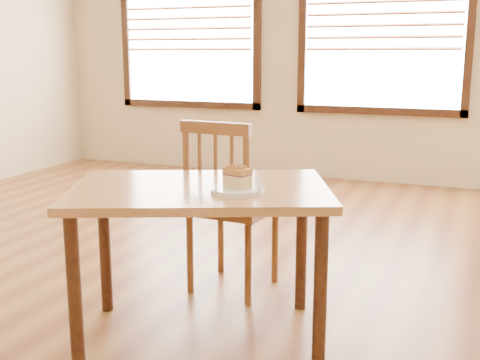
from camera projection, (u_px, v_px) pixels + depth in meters
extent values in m
plane|color=brown|center=(175.00, 336.00, 2.94)|extent=(8.00, 8.00, 0.00)
plane|color=beige|center=(353.00, 38.00, 6.25)|extent=(7.00, 0.00, 7.00)
cube|color=white|center=(189.00, 22.00, 6.89)|extent=(1.60, 0.02, 1.80)
cube|color=#3A1D0F|center=(190.00, 104.00, 7.08)|extent=(1.76, 0.06, 0.08)
cube|color=#3A1D0F|center=(126.00, 23.00, 7.19)|extent=(0.08, 0.06, 1.96)
cube|color=#3A1D0F|center=(257.00, 20.00, 6.57)|extent=(0.08, 0.06, 1.96)
cube|color=#A95227|center=(187.00, 8.00, 6.82)|extent=(1.56, 0.05, 0.03)
cube|color=#A95227|center=(187.00, 18.00, 6.85)|extent=(1.56, 0.05, 0.03)
cube|color=#A95227|center=(187.00, 29.00, 6.87)|extent=(1.56, 0.05, 0.03)
cube|color=#A95227|center=(188.00, 39.00, 6.89)|extent=(1.56, 0.05, 0.03)
cube|color=#A95227|center=(188.00, 49.00, 6.92)|extent=(1.56, 0.05, 0.03)
cube|color=white|center=(383.00, 18.00, 6.09)|extent=(1.60, 0.02, 1.80)
cube|color=#3A1D0F|center=(379.00, 111.00, 6.27)|extent=(1.76, 0.06, 0.08)
cube|color=#3A1D0F|center=(303.00, 19.00, 6.38)|extent=(0.08, 0.06, 1.96)
cube|color=#3A1D0F|center=(472.00, 16.00, 5.76)|extent=(0.08, 0.06, 1.96)
cube|color=#A95227|center=(383.00, 2.00, 6.01)|extent=(1.56, 0.05, 0.03)
cube|color=#A95227|center=(383.00, 13.00, 6.04)|extent=(1.56, 0.05, 0.03)
cube|color=#A95227|center=(382.00, 25.00, 6.06)|extent=(1.56, 0.05, 0.03)
cube|color=#A95227|center=(382.00, 37.00, 6.09)|extent=(1.56, 0.05, 0.03)
cube|color=#A95227|center=(381.00, 49.00, 6.11)|extent=(1.56, 0.05, 0.03)
cube|color=#B27B45|center=(200.00, 190.00, 2.78)|extent=(1.39, 1.19, 0.04)
cylinder|color=#3A1D0F|center=(75.00, 295.00, 2.53)|extent=(0.06, 0.06, 0.71)
cylinder|color=#3A1D0F|center=(320.00, 293.00, 2.55)|extent=(0.06, 0.06, 0.71)
cylinder|color=#3A1D0F|center=(105.00, 247.00, 3.16)|extent=(0.06, 0.06, 0.71)
cylinder|color=#3A1D0F|center=(301.00, 245.00, 3.18)|extent=(0.06, 0.06, 0.71)
cube|color=brown|center=(233.00, 207.00, 3.45)|extent=(0.49, 0.49, 0.04)
cylinder|color=brown|center=(275.00, 246.00, 3.59)|extent=(0.04, 0.04, 0.47)
cylinder|color=brown|center=(221.00, 238.00, 3.75)|extent=(0.04, 0.04, 0.47)
cylinder|color=brown|center=(248.00, 265.00, 3.27)|extent=(0.04, 0.04, 0.47)
cylinder|color=brown|center=(190.00, 255.00, 3.43)|extent=(0.04, 0.04, 0.47)
cylinder|color=brown|center=(247.00, 173.00, 3.14)|extent=(0.04, 0.04, 0.50)
cylinder|color=brown|center=(186.00, 167.00, 3.30)|extent=(0.04, 0.04, 0.50)
cube|color=brown|center=(215.00, 128.00, 3.17)|extent=(0.41, 0.08, 0.07)
cylinder|color=brown|center=(232.00, 174.00, 3.18)|extent=(0.02, 0.02, 0.43)
cylinder|color=brown|center=(216.00, 172.00, 3.22)|extent=(0.02, 0.02, 0.43)
cylinder|color=brown|center=(200.00, 171.00, 3.27)|extent=(0.02, 0.02, 0.43)
cylinder|color=white|center=(237.00, 190.00, 2.66)|extent=(0.24, 0.24, 0.02)
cylinder|color=white|center=(237.00, 191.00, 2.66)|extent=(0.16, 0.16, 0.01)
cube|color=#E5C881|center=(237.00, 181.00, 2.65)|extent=(0.12, 0.11, 0.06)
cube|color=#491529|center=(237.00, 174.00, 2.65)|extent=(0.12, 0.10, 0.01)
cube|color=#A56B34|center=(237.00, 171.00, 2.64)|extent=(0.13, 0.11, 0.02)
sphere|color=#A56B34|center=(227.00, 167.00, 2.65)|extent=(0.02, 0.02, 0.02)
sphere|color=#A56B34|center=(234.00, 166.00, 2.67)|extent=(0.01, 0.01, 0.01)
sphere|color=#A56B34|center=(243.00, 168.00, 2.64)|extent=(0.02, 0.02, 0.02)
sphere|color=#A56B34|center=(237.00, 168.00, 2.62)|extent=(0.02, 0.02, 0.02)
sphere|color=#A56B34|center=(236.00, 167.00, 2.64)|extent=(0.02, 0.02, 0.02)
sphere|color=#A56B34|center=(234.00, 166.00, 2.69)|extent=(0.01, 0.01, 0.01)
sphere|color=#A56B34|center=(234.00, 168.00, 2.64)|extent=(0.01, 0.01, 0.01)
sphere|color=#A56B34|center=(238.00, 169.00, 2.61)|extent=(0.02, 0.02, 0.02)
sphere|color=#A56B34|center=(238.00, 167.00, 2.66)|extent=(0.02, 0.02, 0.02)
sphere|color=#A56B34|center=(247.00, 168.00, 2.62)|extent=(0.02, 0.02, 0.02)
sphere|color=#A56B34|center=(238.00, 168.00, 2.62)|extent=(0.02, 0.02, 0.02)
sphere|color=#A56B34|center=(238.00, 167.00, 2.64)|extent=(0.02, 0.02, 0.02)
sphere|color=#A56B34|center=(243.00, 169.00, 2.61)|extent=(0.02, 0.02, 0.02)
sphere|color=#A56B34|center=(230.00, 168.00, 2.63)|extent=(0.02, 0.02, 0.02)
sphere|color=#A56B34|center=(240.00, 169.00, 2.62)|extent=(0.01, 0.01, 0.01)
sphere|color=#A56B34|center=(237.00, 169.00, 2.61)|extent=(0.02, 0.02, 0.02)
sphere|color=#A56B34|center=(228.00, 171.00, 2.68)|extent=(0.01, 0.01, 0.01)
sphere|color=#A56B34|center=(225.00, 172.00, 2.67)|extent=(0.01, 0.01, 0.01)
sphere|color=#A56B34|center=(230.00, 170.00, 2.69)|extent=(0.02, 0.02, 0.02)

